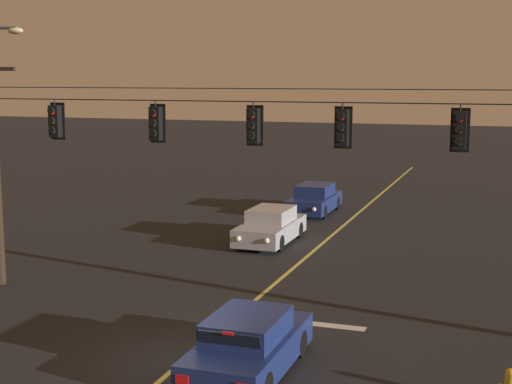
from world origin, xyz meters
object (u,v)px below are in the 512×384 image
traffic_light_right_inner (342,128)px  car_waiting_near_lane (248,346)px  traffic_light_rightmost (460,130)px  traffic_light_centre (253,126)px  traffic_light_leftmost (55,121)px  car_oncoming_lead (271,227)px  car_oncoming_trailing (314,200)px  traffic_light_left_inner (155,123)px

traffic_light_right_inner → car_waiting_near_lane: size_ratio=0.28×
traffic_light_right_inner → traffic_light_rightmost: size_ratio=1.00×
traffic_light_centre → car_waiting_near_lane: 6.51m
traffic_light_leftmost → car_waiting_near_lane: bearing=-29.6°
traffic_light_rightmost → car_oncoming_lead: (-7.74, 8.61, -4.59)m
traffic_light_centre → traffic_light_rightmost: size_ratio=1.00×
car_waiting_near_lane → car_oncoming_trailing: 20.39m
traffic_light_right_inner → car_oncoming_trailing: traffic_light_right_inner is taller
traffic_light_leftmost → car_oncoming_trailing: size_ratio=0.28×
traffic_light_left_inner → car_oncoming_trailing: traffic_light_left_inner is taller
traffic_light_rightmost → traffic_light_leftmost: bearing=180.0°
traffic_light_centre → traffic_light_right_inner: same height
traffic_light_right_inner → car_oncoming_lead: size_ratio=0.28×
traffic_light_rightmost → car_oncoming_lead: bearing=132.0°
traffic_light_left_inner → traffic_light_leftmost: bearing=180.0°
traffic_light_right_inner → traffic_light_centre: bearing=180.0°
traffic_light_leftmost → traffic_light_right_inner: (8.78, 0.00, 0.00)m
traffic_light_left_inner → car_waiting_near_lane: bearing=-45.1°
car_oncoming_lead → car_oncoming_trailing: size_ratio=1.00×
traffic_light_right_inner → traffic_light_rightmost: same height
traffic_light_right_inner → car_oncoming_trailing: (-4.79, 15.66, -4.59)m
traffic_light_centre → traffic_light_left_inner: bearing=180.0°
traffic_light_centre → car_oncoming_lead: bearing=104.8°
traffic_light_left_inner → traffic_light_centre: same height
traffic_light_leftmost → car_oncoming_lead: (4.03, 8.61, -4.59)m
traffic_light_leftmost → car_oncoming_lead: bearing=64.9°
traffic_light_leftmost → traffic_light_centre: bearing=0.0°
car_oncoming_lead → car_oncoming_trailing: bearing=90.3°
traffic_light_left_inner → car_oncoming_trailing: (0.64, 15.66, -4.59)m
traffic_light_left_inner → traffic_light_centre: bearing=0.0°
traffic_light_leftmost → traffic_light_rightmost: 11.77m
traffic_light_left_inner → traffic_light_rightmost: size_ratio=1.00×
traffic_light_rightmost → traffic_light_left_inner: bearing=180.0°
car_oncoming_trailing → traffic_light_leftmost: bearing=-104.3°
traffic_light_left_inner → traffic_light_rightmost: 8.43m
car_waiting_near_lane → traffic_light_centre: bearing=107.9°
traffic_light_right_inner → car_waiting_near_lane: bearing=-103.6°
traffic_light_leftmost → traffic_light_centre: (6.30, 0.00, 0.00)m
traffic_light_centre → traffic_light_rightmost: 5.47m
car_waiting_near_lane → car_oncoming_trailing: size_ratio=0.98×
traffic_light_right_inner → traffic_light_rightmost: (3.00, 0.00, 0.00)m
traffic_light_left_inner → traffic_light_centre: (2.96, 0.00, 0.00)m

